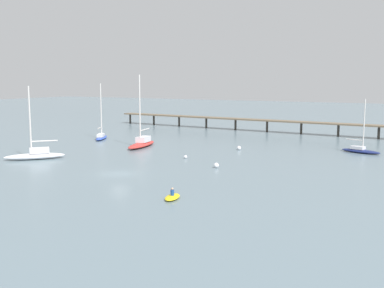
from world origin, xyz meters
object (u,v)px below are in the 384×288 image
object	(u,v)px
dinghy_yellow	(172,197)
mooring_buoy_outer	(185,157)
sailboat_navy	(360,149)
sailboat_red	(142,143)
mooring_buoy_near	(216,165)
mooring_buoy_inner	(239,148)
sailboat_white	(35,154)
pier	(315,121)
sailboat_blue	(101,136)

from	to	relation	value
dinghy_yellow	mooring_buoy_outer	distance (m)	23.72
sailboat_navy	dinghy_yellow	distance (m)	41.13
sailboat_red	mooring_buoy_outer	xyz separation A→B (m)	(12.84, -7.02, -0.50)
dinghy_yellow	mooring_buoy_near	world-z (taller)	dinghy_yellow
dinghy_yellow	mooring_buoy_outer	xyz separation A→B (m)	(-10.62, 21.21, 0.05)
sailboat_red	mooring_buoy_inner	world-z (taller)	sailboat_red
sailboat_white	sailboat_navy	world-z (taller)	sailboat_white
pier	sailboat_navy	world-z (taller)	sailboat_navy
sailboat_white	dinghy_yellow	world-z (taller)	sailboat_white
mooring_buoy_near	mooring_buoy_inner	size ratio (longest dim) A/B	1.01
sailboat_navy	sailboat_blue	size ratio (longest dim) A/B	0.79
sailboat_red	sailboat_white	distance (m)	19.30
sailboat_red	sailboat_blue	bearing A→B (deg)	160.18
mooring_buoy_outer	pier	bearing A→B (deg)	76.75
mooring_buoy_near	sailboat_red	bearing A→B (deg)	150.34
mooring_buoy_inner	mooring_buoy_outer	size ratio (longest dim) A/B	1.35
sailboat_white	mooring_buoy_near	bearing A→B (deg)	14.32
mooring_buoy_inner	mooring_buoy_outer	xyz separation A→B (m)	(-3.61, -11.76, -0.09)
sailboat_navy	mooring_buoy_inner	world-z (taller)	sailboat_navy
sailboat_navy	sailboat_blue	bearing A→B (deg)	-172.13
sailboat_red	pier	bearing A→B (deg)	55.54
sailboat_white	mooring_buoy_outer	world-z (taller)	sailboat_white
dinghy_yellow	sailboat_white	bearing A→B (deg)	161.46
pier	sailboat_blue	world-z (taller)	sailboat_blue
sailboat_white	mooring_buoy_inner	distance (m)	32.38
sailboat_navy	mooring_buoy_outer	world-z (taller)	sailboat_navy
pier	dinghy_yellow	size ratio (longest dim) A/B	26.37
mooring_buoy_inner	sailboat_red	bearing A→B (deg)	-163.94
sailboat_red	dinghy_yellow	world-z (taller)	sailboat_red
sailboat_blue	mooring_buoy_outer	size ratio (longest dim) A/B	21.72
mooring_buoy_near	dinghy_yellow	bearing A→B (deg)	-78.74
pier	mooring_buoy_inner	xyz separation A→B (m)	(-5.62, -27.42, -2.70)
dinghy_yellow	sailboat_blue	bearing A→B (deg)	137.95
mooring_buoy_outer	sailboat_red	bearing A→B (deg)	151.34
dinghy_yellow	mooring_buoy_outer	size ratio (longest dim) A/B	6.10
dinghy_yellow	sailboat_navy	bearing A→B (deg)	74.03
sailboat_navy	sailboat_blue	world-z (taller)	sailboat_blue
dinghy_yellow	mooring_buoy_near	xyz separation A→B (m)	(-3.34, 16.77, 0.14)
mooring_buoy_inner	sailboat_white	bearing A→B (deg)	-134.83
mooring_buoy_near	mooring_buoy_inner	bearing A→B (deg)	102.77
sailboat_navy	mooring_buoy_outer	xyz separation A→B (m)	(-21.94, -18.34, -0.30)
sailboat_blue	mooring_buoy_near	distance (m)	36.91
dinghy_yellow	mooring_buoy_near	bearing A→B (deg)	101.26
dinghy_yellow	mooring_buoy_inner	distance (m)	33.71
sailboat_navy	dinghy_yellow	bearing A→B (deg)	-105.97
dinghy_yellow	mooring_buoy_outer	world-z (taller)	dinghy_yellow
sailboat_navy	mooring_buoy_outer	size ratio (longest dim) A/B	17.19
pier	sailboat_blue	bearing A→B (deg)	-141.99
pier	sailboat_white	xyz separation A→B (m)	(-28.44, -50.38, -2.32)
mooring_buoy_inner	sailboat_blue	bearing A→B (deg)	-179.94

